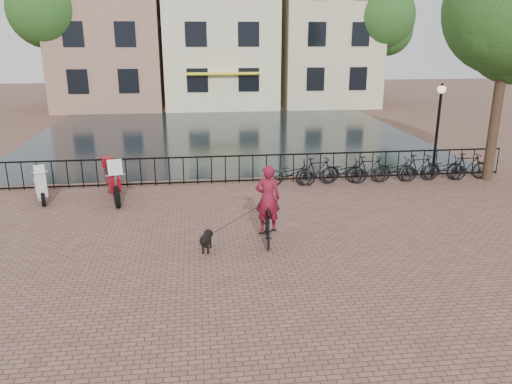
{
  "coord_description": "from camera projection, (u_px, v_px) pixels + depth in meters",
  "views": [
    {
      "loc": [
        -1.52,
        -9.4,
        5.14
      ],
      "look_at": [
        0.0,
        3.0,
        1.2
      ],
      "focal_mm": 35.0,
      "sensor_mm": 36.0,
      "label": 1
    }
  ],
  "objects": [
    {
      "name": "parked_bike_4",
      "position": [
        394.0,
        170.0,
        18.14
      ],
      "size": [
        1.74,
        0.67,
        0.9
      ],
      "primitive_type": "imported",
      "rotation": [
        0.0,
        0.0,
        1.53
      ],
      "color": "black",
      "rests_on": "ground"
    },
    {
      "name": "parked_bike_0",
      "position": [
        291.0,
        173.0,
        17.7
      ],
      "size": [
        1.79,
        0.87,
        0.9
      ],
      "primitive_type": "imported",
      "rotation": [
        0.0,
        0.0,
        1.4
      ],
      "color": "black",
      "rests_on": "ground"
    },
    {
      "name": "lamp_post",
      "position": [
        439.0,
        115.0,
        17.94
      ],
      "size": [
        0.3,
        0.3,
        3.45
      ],
      "color": "black",
      "rests_on": "ground"
    },
    {
      "name": "canal_house_mid",
      "position": [
        219.0,
        24.0,
        37.3
      ],
      "size": [
        8.0,
        9.5,
        11.8
      ],
      "color": "beige",
      "rests_on": "ground"
    },
    {
      "name": "parked_bike_1",
      "position": [
        317.0,
        171.0,
        17.79
      ],
      "size": [
        1.72,
        0.75,
        1.0
      ],
      "primitive_type": "imported",
      "rotation": [
        0.0,
        0.0,
        1.74
      ],
      "color": "black",
      "rests_on": "ground"
    },
    {
      "name": "parked_bike_2",
      "position": [
        343.0,
        172.0,
        17.92
      ],
      "size": [
        1.76,
        0.73,
        0.9
      ],
      "primitive_type": "imported",
      "rotation": [
        0.0,
        0.0,
        1.49
      ],
      "color": "black",
      "rests_on": "ground"
    },
    {
      "name": "ground",
      "position": [
        273.0,
        288.0,
        10.62
      ],
      "size": [
        100.0,
        100.0,
        0.0
      ],
      "primitive_type": "plane",
      "color": "brown",
      "rests_on": "ground"
    },
    {
      "name": "canal_house_left",
      "position": [
        108.0,
        17.0,
        36.22
      ],
      "size": [
        7.5,
        9.0,
        12.8
      ],
      "color": "#8D5D52",
      "rests_on": "ground"
    },
    {
      "name": "parked_bike_5",
      "position": [
        419.0,
        168.0,
        18.24
      ],
      "size": [
        1.7,
        0.64,
        1.0
      ],
      "primitive_type": "imported",
      "rotation": [
        0.0,
        0.0,
        1.67
      ],
      "color": "black",
      "rests_on": "ground"
    },
    {
      "name": "tree_near_right",
      "position": [
        511.0,
        9.0,
        16.8
      ],
      "size": [
        4.48,
        4.48,
        8.24
      ],
      "color": "black",
      "rests_on": "ground"
    },
    {
      "name": "railing",
      "position": [
        239.0,
        169.0,
        18.04
      ],
      "size": [
        20.0,
        0.05,
        1.02
      ],
      "color": "black",
      "rests_on": "ground"
    },
    {
      "name": "cyclist",
      "position": [
        268.0,
        209.0,
        12.68
      ],
      "size": [
        0.8,
        1.8,
        2.41
      ],
      "rotation": [
        0.0,
        0.0,
        3.04
      ],
      "color": "black",
      "rests_on": "ground"
    },
    {
      "name": "dog",
      "position": [
        207.0,
        240.0,
        12.35
      ],
      "size": [
        0.43,
        0.86,
        0.56
      ],
      "rotation": [
        0.0,
        0.0,
        -0.2
      ],
      "color": "black",
      "rests_on": "ground"
    },
    {
      "name": "motorcycle",
      "position": [
        112.0,
        176.0,
        16.05
      ],
      "size": [
        1.12,
        2.3,
        1.6
      ],
      "rotation": [
        0.0,
        0.0,
        0.27
      ],
      "color": "maroon",
      "rests_on": "ground"
    },
    {
      "name": "canal_water",
      "position": [
        224.0,
        134.0,
        27.0
      ],
      "size": [
        20.0,
        20.0,
        0.0
      ],
      "primitive_type": "plane",
      "color": "black",
      "rests_on": "ground"
    },
    {
      "name": "tree_far_right",
      "position": [
        381.0,
        17.0,
        35.67
      ],
      "size": [
        4.76,
        4.76,
        8.76
      ],
      "color": "black",
      "rests_on": "ground"
    },
    {
      "name": "canal_house_right",
      "position": [
        323.0,
        14.0,
        38.01
      ],
      "size": [
        7.0,
        9.0,
        13.3
      ],
      "color": "beige",
      "rests_on": "ground"
    },
    {
      "name": "parked_bike_7",
      "position": [
        468.0,
        166.0,
        18.46
      ],
      "size": [
        1.68,
        0.53,
        1.0
      ],
      "primitive_type": "imported",
      "rotation": [
        0.0,
        0.0,
        1.61
      ],
      "color": "black",
      "rests_on": "ground"
    },
    {
      "name": "parked_bike_3",
      "position": [
        369.0,
        169.0,
        18.01
      ],
      "size": [
        1.66,
        0.47,
        1.0
      ],
      "primitive_type": "imported",
      "rotation": [
        0.0,
        0.0,
        1.57
      ],
      "color": "black",
      "rests_on": "ground"
    },
    {
      "name": "scooter",
      "position": [
        40.0,
        180.0,
        15.97
      ],
      "size": [
        0.91,
        1.54,
        1.38
      ],
      "rotation": [
        0.0,
        0.0,
        0.35
      ],
      "color": "beige",
      "rests_on": "ground"
    },
    {
      "name": "parked_bike_6",
      "position": [
        443.0,
        168.0,
        18.36
      ],
      "size": [
        1.77,
        0.76,
        0.9
      ],
      "primitive_type": "imported",
      "rotation": [
        0.0,
        0.0,
        1.47
      ],
      "color": "black",
      "rests_on": "ground"
    },
    {
      "name": "tree_far_left",
      "position": [
        46.0,
        10.0,
        32.88
      ],
      "size": [
        5.04,
        5.04,
        9.27
      ],
      "color": "black",
      "rests_on": "ground"
    }
  ]
}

